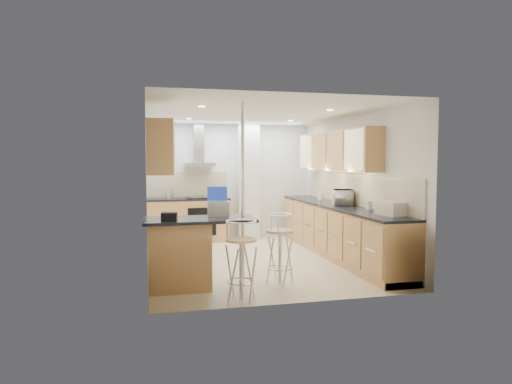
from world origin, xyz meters
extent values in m
plane|color=tan|center=(0.00, 0.00, 0.00)|extent=(4.80, 4.80, 0.00)
cube|color=silver|center=(0.00, 2.40, 1.25)|extent=(3.60, 0.04, 2.50)
cube|color=silver|center=(0.00, -2.40, 1.25)|extent=(3.60, 0.04, 2.50)
cube|color=silver|center=(-1.80, 0.00, 1.25)|extent=(0.04, 4.80, 2.50)
cube|color=silver|center=(1.80, 0.00, 1.25)|extent=(0.04, 4.80, 2.50)
cube|color=white|center=(0.00, 0.00, 2.50)|extent=(3.60, 4.80, 0.02)
cube|color=#B57148|center=(1.63, 0.40, 1.88)|extent=(0.34, 3.00, 0.72)
cube|color=#B57148|center=(-1.63, -1.35, 1.88)|extent=(0.34, 0.62, 0.72)
cube|color=#ECE3C7|center=(1.79, 0.00, 1.18)|extent=(0.03, 4.40, 0.56)
cube|color=#ECE3C7|center=(-0.95, 2.38, 1.18)|extent=(1.70, 0.03, 0.56)
cube|color=silver|center=(0.35, 2.20, 1.25)|extent=(0.45, 0.40, 2.50)
cube|color=#A7A9AC|center=(-0.70, 2.15, 1.62)|extent=(0.62, 0.48, 0.08)
cube|color=#A7A9AC|center=(-0.70, 2.29, 2.06)|extent=(0.22, 0.20, 0.88)
cylinder|color=silver|center=(-0.53, -1.45, 1.25)|extent=(0.05, 0.05, 2.50)
cube|color=black|center=(-0.70, 1.79, 0.45)|extent=(0.58, 0.02, 0.58)
cube|color=black|center=(-0.70, 2.10, 0.93)|extent=(0.58, 0.50, 0.02)
cube|color=#D0B87C|center=(0.00, 1.80, 2.48)|extent=(2.80, 0.35, 0.02)
cube|color=#B57148|center=(1.50, 0.00, 0.44)|extent=(0.60, 4.40, 0.88)
cube|color=black|center=(1.50, 0.00, 0.90)|extent=(0.63, 4.40, 0.04)
cube|color=#B57148|center=(-0.95, 2.10, 0.44)|extent=(1.70, 0.60, 0.88)
cube|color=black|center=(-0.95, 2.10, 0.90)|extent=(1.70, 0.63, 0.04)
cube|color=#B57148|center=(-1.12, -1.45, 0.45)|extent=(1.35, 0.62, 0.90)
cube|color=black|center=(-1.12, -1.45, 0.92)|extent=(1.47, 0.72, 0.04)
imported|color=white|center=(1.59, -0.03, 1.06)|extent=(0.47, 0.57, 0.27)
cube|color=#95979D|center=(-0.84, -1.27, 1.04)|extent=(0.32, 0.25, 0.20)
cube|color=black|center=(-1.53, -1.63, 0.99)|extent=(0.22, 0.18, 0.11)
cylinder|color=silver|center=(1.62, 0.40, 1.01)|extent=(0.13, 0.13, 0.18)
cylinder|color=silver|center=(1.59, 1.03, 1.00)|extent=(0.12, 0.12, 0.15)
cylinder|color=#B7B692|center=(1.45, -0.07, 1.02)|extent=(0.15, 0.15, 0.19)
cylinder|color=white|center=(1.67, -0.86, 0.99)|extent=(0.13, 0.13, 0.14)
cube|color=silver|center=(1.62, -1.62, 1.02)|extent=(0.38, 0.44, 0.20)
cylinder|color=#A7A9AC|center=(-1.34, 2.06, 1.02)|extent=(0.16, 0.16, 0.20)
camera|label=1|loc=(-1.81, -7.50, 1.71)|focal=32.00mm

